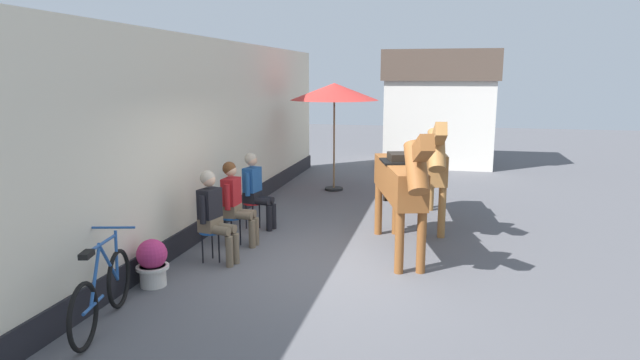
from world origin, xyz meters
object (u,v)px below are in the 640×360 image
object	(u,v)px
seated_visitor_middle	(235,199)
cafe_parasol	(334,92)
saddled_horse_near	(400,181)
seated_visitor_near	(213,212)
seated_visitor_far	(255,187)
saddled_horse_far	(430,163)
flower_planter_near	(152,262)
leaning_bicycle	(102,292)

from	to	relation	value
seated_visitor_middle	cafe_parasol	bearing A→B (deg)	81.33
seated_visitor_middle	saddled_horse_near	distance (m)	2.69
seated_visitor_near	seated_visitor_middle	world-z (taller)	same
seated_visitor_near	saddled_horse_near	xyz separation A→B (m)	(2.65, 1.00, 0.38)
seated_visitor_far	cafe_parasol	xyz separation A→B (m)	(0.73, 3.62, 1.59)
saddled_horse_far	cafe_parasol	bearing A→B (deg)	131.39
flower_planter_near	leaning_bicycle	size ratio (longest dim) A/B	0.37
saddled_horse_near	seated_visitor_far	bearing A→B (deg)	161.35
seated_visitor_far	cafe_parasol	world-z (taller)	cafe_parasol
seated_visitor_near	seated_visitor_middle	distance (m)	0.87
saddled_horse_far	leaning_bicycle	xyz separation A→B (m)	(-3.38, -5.13, -0.76)
saddled_horse_far	flower_planter_near	bearing A→B (deg)	-131.33
flower_planter_near	saddled_horse_far	bearing A→B (deg)	48.67
flower_planter_near	seated_visitor_far	bearing A→B (deg)	82.37
cafe_parasol	saddled_horse_far	bearing A→B (deg)	-48.61
cafe_parasol	seated_visitor_far	bearing A→B (deg)	-101.37
seated_visitor_near	flower_planter_near	xyz separation A→B (m)	(-0.42, -1.06, -0.44)
seated_visitor_near	seated_visitor_middle	bearing A→B (deg)	90.34
seated_visitor_far	cafe_parasol	distance (m)	4.02
seated_visitor_near	saddled_horse_far	bearing A→B (deg)	43.40
saddled_horse_far	seated_visitor_middle	bearing A→B (deg)	-146.64
seated_visitor_middle	seated_visitor_far	distance (m)	1.04
seated_visitor_far	saddled_horse_near	world-z (taller)	saddled_horse_near
seated_visitor_middle	leaning_bicycle	size ratio (longest dim) A/B	0.81
flower_planter_near	leaning_bicycle	bearing A→B (deg)	-86.38
seated_visitor_far	saddled_horse_far	xyz separation A→B (m)	(3.06, 0.97, 0.38)
seated_visitor_far	saddled_horse_far	size ratio (longest dim) A/B	0.46
saddled_horse_far	leaning_bicycle	size ratio (longest dim) A/B	1.74
seated_visitor_near	saddled_horse_far	distance (m)	4.20
seated_visitor_middle	flower_planter_near	size ratio (longest dim) A/B	2.17
seated_visitor_middle	saddled_horse_far	distance (m)	3.66
seated_visitor_near	saddled_horse_near	bearing A→B (deg)	20.74
seated_visitor_near	cafe_parasol	xyz separation A→B (m)	(0.70, 5.52, 1.59)
saddled_horse_near	flower_planter_near	size ratio (longest dim) A/B	4.57
seated_visitor_near	saddled_horse_near	size ratio (longest dim) A/B	0.48
saddled_horse_near	leaning_bicycle	world-z (taller)	saddled_horse_near
seated_visitor_near	seated_visitor_far	world-z (taller)	same
saddled_horse_far	flower_planter_near	distance (m)	5.30
saddled_horse_far	flower_planter_near	world-z (taller)	saddled_horse_far
saddled_horse_near	saddled_horse_far	bearing A→B (deg)	78.27
seated_visitor_far	flower_planter_near	world-z (taller)	seated_visitor_far
flower_planter_near	saddled_horse_near	bearing A→B (deg)	33.91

